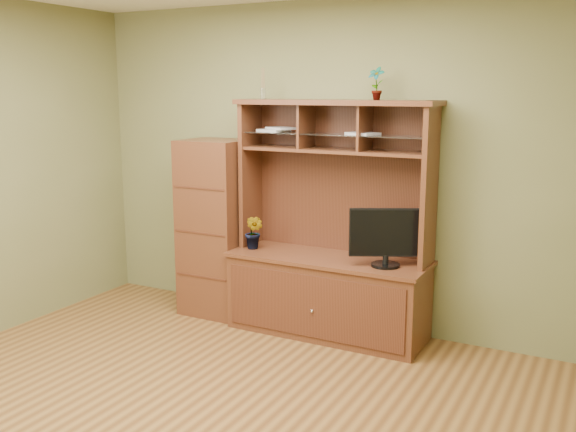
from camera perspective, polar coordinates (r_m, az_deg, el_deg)
The scene contains 8 objects.
room at distance 3.70m, azimuth -9.57°, elevation 1.23°, with size 4.54×4.04×2.74m.
media_hutch at distance 5.26m, azimuth 3.67°, elevation -4.92°, with size 1.66×0.61×1.90m.
monitor at distance 4.91m, azimuth 8.73°, elevation -1.78°, with size 0.53×0.30×0.45m.
orchid_plant at distance 5.42m, azimuth -3.04°, elevation -1.46°, with size 0.16×0.13×0.29m, color #31571E.
top_plant at distance 5.00m, azimuth 7.85°, elevation 11.62°, with size 0.13×0.09×0.25m, color #3E6D26.
reed_diffuser at distance 5.42m, azimuth -2.23°, elevation 11.39°, with size 0.05×0.05×0.25m.
magazines at distance 5.25m, azimuth 1.39°, elevation 7.59°, with size 1.07×0.24×0.04m.
side_cabinet at distance 5.72m, azimuth -6.38°, elevation -1.02°, with size 0.55×0.50×1.55m.
Camera 1 is at (2.22, -2.89, 1.98)m, focal length 40.00 mm.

